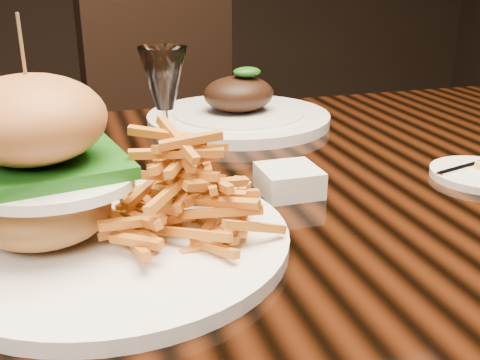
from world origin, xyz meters
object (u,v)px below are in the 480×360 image
object	(u,v)px
dining_table	(244,241)
chair_far	(183,143)
wine_glass	(164,83)
far_dish	(239,113)
burger_plate	(109,189)

from	to	relation	value
dining_table	chair_far	size ratio (longest dim) A/B	1.68
dining_table	wine_glass	size ratio (longest dim) A/B	9.50
wine_glass	far_dish	xyz separation A→B (m)	(0.17, 0.23, -0.10)
dining_table	far_dish	world-z (taller)	far_dish
burger_plate	far_dish	distance (m)	0.49
wine_glass	far_dish	bearing A→B (deg)	53.59
dining_table	burger_plate	distance (m)	0.25
far_dish	wine_glass	bearing A→B (deg)	-126.41
burger_plate	wine_glass	size ratio (longest dim) A/B	2.05
dining_table	far_dish	xyz separation A→B (m)	(0.08, 0.29, 0.10)
wine_glass	chair_far	distance (m)	0.90
chair_far	wine_glass	bearing A→B (deg)	-118.83
dining_table	far_dish	distance (m)	0.32
far_dish	chair_far	xyz separation A→B (m)	(0.01, 0.59, -0.23)
far_dish	chair_far	bearing A→B (deg)	88.80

